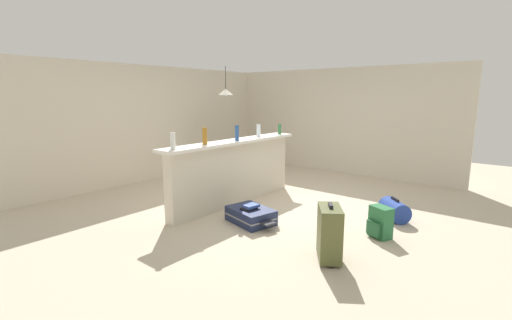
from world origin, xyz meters
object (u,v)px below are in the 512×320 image
(dining_table, at_px, (232,149))
(backpack_green, at_px, (380,223))
(bottle_amber, at_px, (205,136))
(duffel_bag_blue, at_px, (394,210))
(bottle_clear, at_px, (258,131))
(suitcase_upright_olive, at_px, (329,233))
(book_stack, at_px, (250,207))
(bottle_blue, at_px, (237,133))
(bottle_white, at_px, (173,141))
(pendant_lamp, at_px, (226,92))
(bottle_green, at_px, (280,129))
(dining_chair_near_partition, at_px, (248,156))
(suitcase_flat_navy, at_px, (251,215))

(dining_table, distance_m, backpack_green, 4.27)
(bottle_amber, distance_m, duffel_bag_blue, 3.10)
(bottle_clear, relative_size, suitcase_upright_olive, 0.34)
(backpack_green, distance_m, book_stack, 1.80)
(bottle_blue, relative_size, book_stack, 1.01)
(bottle_blue, relative_size, dining_table, 0.24)
(bottle_white, relative_size, suitcase_upright_olive, 0.36)
(bottle_clear, relative_size, dining_table, 0.21)
(backpack_green, bearing_deg, book_stack, 112.53)
(pendant_lamp, bearing_deg, book_stack, -130.10)
(bottle_green, bearing_deg, duffel_bag_blue, -98.19)
(duffel_bag_blue, bearing_deg, book_stack, 133.26)
(bottle_blue, height_order, dining_chair_near_partition, bottle_blue)
(bottle_green, distance_m, backpack_green, 2.89)
(dining_chair_near_partition, xyz_separation_m, book_stack, (-2.13, -1.84, -0.26))
(bottle_blue, bearing_deg, dining_chair_near_partition, 34.81)
(bottle_green, relative_size, duffel_bag_blue, 0.37)
(bottle_white, xyz_separation_m, dining_table, (2.83, 1.51, -0.58))
(bottle_blue, bearing_deg, suitcase_flat_navy, -125.65)
(pendant_lamp, distance_m, backpack_green, 4.65)
(suitcase_upright_olive, bearing_deg, duffel_bag_blue, -4.52)
(bottle_blue, xyz_separation_m, bottle_green, (1.28, 0.03, -0.03))
(bottle_blue, bearing_deg, backpack_green, -86.98)
(bottle_white, relative_size, bottle_green, 1.17)
(suitcase_flat_navy, relative_size, book_stack, 3.43)
(bottle_blue, xyz_separation_m, dining_table, (1.56, 1.58, -0.59))
(bottle_blue, distance_m, duffel_bag_blue, 2.75)
(suitcase_flat_navy, bearing_deg, book_stack, -155.51)
(bottle_blue, distance_m, backpack_green, 2.64)
(bottle_white, xyz_separation_m, suitcase_flat_navy, (0.73, -0.81, -1.12))
(bottle_blue, distance_m, pendant_lamp, 2.35)
(bottle_white, xyz_separation_m, bottle_clear, (1.96, 0.02, -0.01))
(bottle_amber, height_order, duffel_bag_blue, bottle_amber)
(bottle_blue, xyz_separation_m, suitcase_flat_navy, (-0.53, -0.74, -1.13))
(bottle_green, relative_size, suitcase_upright_olive, 0.30)
(bottle_amber, relative_size, dining_chair_near_partition, 0.28)
(bottle_green, xyz_separation_m, suitcase_upright_olive, (-2.17, -2.23, -0.88))
(bottle_white, bearing_deg, duffel_bag_blue, -47.67)
(backpack_green, bearing_deg, bottle_green, 64.85)
(dining_chair_near_partition, bearing_deg, pendant_lamp, 97.53)
(dining_chair_near_partition, relative_size, duffel_bag_blue, 1.68)
(suitcase_upright_olive, bearing_deg, backpack_green, -11.95)
(bottle_amber, height_order, book_stack, bottle_amber)
(bottle_blue, xyz_separation_m, book_stack, (-0.56, -0.76, -0.99))
(dining_chair_near_partition, bearing_deg, backpack_green, -112.26)
(suitcase_upright_olive, bearing_deg, pendant_lamp, 58.49)
(bottle_white, height_order, dining_chair_near_partition, bottle_white)
(bottle_green, distance_m, suitcase_upright_olive, 3.24)
(dining_table, bearing_deg, suitcase_flat_navy, -132.12)
(suitcase_flat_navy, bearing_deg, bottle_amber, 97.86)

